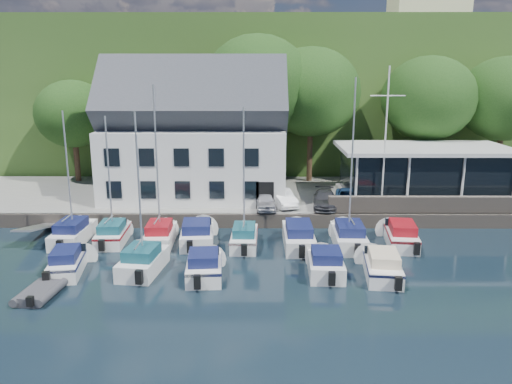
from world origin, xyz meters
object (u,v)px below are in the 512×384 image
boat_r1_3 (197,232)px  dinghy_1 (40,291)px  car_blue (348,197)px  boat_r1_4 (244,180)px  boat_r1_7 (401,233)px  boat_r2_1 (139,190)px  boat_r2_0 (68,260)px  boat_r2_4 (382,263)px  harbor_building (195,142)px  car_dgrey (325,200)px  boat_r1_2 (157,175)px  boat_r2_2 (204,264)px  boat_r1_5 (298,234)px  boat_r1_0 (68,172)px  car_white (282,197)px  boat_r2_3 (326,261)px  flagpole (385,139)px  club_pavilion (422,172)px  car_silver (265,201)px  boat_r1_1 (109,176)px  boat_r1_6 (352,172)px

boat_r1_3 → dinghy_1: 10.47m
car_blue → boat_r1_4: (-7.61, -6.36, 2.67)m
dinghy_1 → boat_r1_7: bearing=26.7°
boat_r1_7 → boat_r2_1: 16.54m
boat_r2_0 → boat_r2_4: 17.18m
harbor_building → car_dgrey: (9.92, -3.66, -3.75)m
boat_r1_2 → boat_r2_2: 7.35m
boat_r2_2 → boat_r1_7: bearing=19.2°
harbor_building → boat_r1_5: size_ratio=2.06×
boat_r1_0 → boat_r2_4: boat_r1_0 is taller
car_white → boat_r1_7: car_white is taller
boat_r1_3 → boat_r1_7: bearing=-5.6°
boat_r2_4 → boat_r1_2: bearing=165.2°
car_blue → car_white: bearing=-165.8°
boat_r1_4 → boat_r2_3: (4.56, -4.52, -3.57)m
harbor_building → boat_r1_5: (7.57, -9.22, -4.57)m
flagpole → dinghy_1: bearing=-146.8°
flagpole → boat_r1_2: 16.22m
boat_r2_4 → club_pavilion: bearing=71.7°
boat_r1_0 → boat_r1_5: 15.07m
harbor_building → boat_r2_2: 15.11m
car_white → boat_r2_1: bearing=-145.0°
car_white → boat_r1_2: bearing=-161.5°
boat_r1_5 → boat_r1_0: bearing=177.4°
club_pavilion → boat_r2_0: club_pavilion is taller
car_silver → boat_r1_1: 11.24m
club_pavilion → boat_r2_4: bearing=-114.9°
car_dgrey → boat_r1_0: size_ratio=0.44×
boat_r1_5 → boat_r2_3: bearing=-76.4°
boat_r1_1 → boat_r1_5: 12.48m
boat_r2_4 → boat_r2_3: bearing=-177.4°
car_silver → boat_r2_1: (-6.84, -9.45, 3.06)m
car_blue → boat_r1_4: boat_r1_4 is taller
club_pavilion → boat_r2_3: bearing=-125.0°
boat_r1_5 → boat_r2_4: (4.15, -4.80, -0.07)m
car_blue → flagpole: flagpole is taller
boat_r1_6 → boat_r1_3: bearing=179.8°
boat_r2_2 → boat_r2_3: size_ratio=1.03×
boat_r1_1 → boat_r1_4: boat_r1_1 is taller
boat_r1_6 → boat_r1_7: 5.23m
boat_r1_1 → boat_r2_3: size_ratio=1.74×
car_dgrey → boat_r2_4: size_ratio=0.69×
harbor_building → boat_r1_6: 14.17m
car_silver → boat_r1_7: bearing=-34.2°
car_dgrey → boat_r1_6: boat_r1_6 is taller
boat_r1_2 → boat_r2_0: 7.37m
car_white → car_dgrey: 3.18m
boat_r1_1 → boat_r2_3: boat_r1_1 is taller
car_white → boat_r1_0: bearing=-175.5°
harbor_building → car_dgrey: bearing=-20.2°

